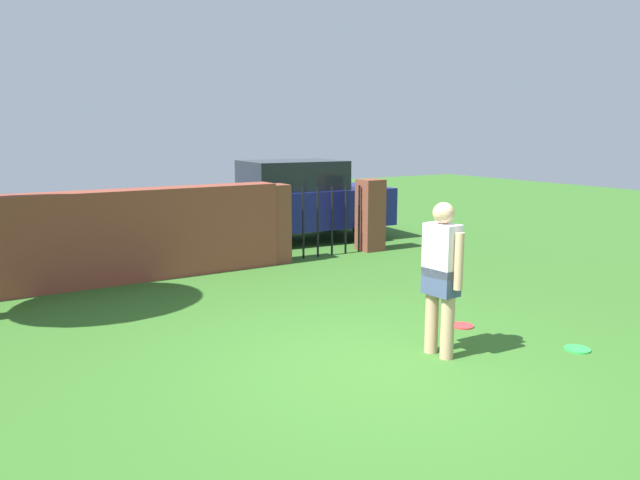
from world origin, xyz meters
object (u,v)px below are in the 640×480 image
Objects in this scene: person at (441,272)px; car at (292,201)px; frisbee_green at (577,349)px; frisbee_red at (462,326)px.

car is (1.92, 6.61, -0.04)m from person.
person is 1.77m from frisbee_green.
person is 6.88m from car.
person is at bearing 77.79° from car.
person is 0.38× the size of car.
frisbee_red is at bearing 84.40° from car.
car is at bearing -20.77° from person.
frisbee_red is 1.32m from frisbee_green.
frisbee_green is at bearing -68.62° from frisbee_red.
car is at bearing 80.40° from frisbee_red.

